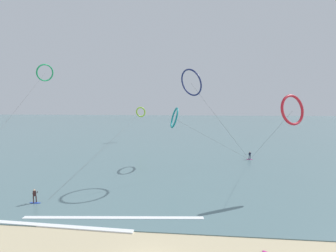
{
  "coord_description": "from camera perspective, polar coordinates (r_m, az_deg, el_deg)",
  "views": [
    {
      "loc": [
        2.83,
        -13.79,
        11.86
      ],
      "look_at": [
        0.0,
        19.64,
        8.36
      ],
      "focal_mm": 22.9,
      "sensor_mm": 36.0,
      "label": 1
    }
  ],
  "objects": [
    {
      "name": "surfer_cobalt",
      "position": [
        31.12,
        -31.95,
        -15.74
      ],
      "size": [
        1.4,
        0.73,
        1.7
      ],
      "rotation": [
        0.0,
        0.0,
        0.82
      ],
      "color": "#2647B7",
      "rests_on": "ground"
    },
    {
      "name": "kite_emerald",
      "position": [
        58.52,
        -29.94,
        12.17
      ],
      "size": [
        4.34,
        27.12,
        21.0
      ],
      "rotation": [
        0.0,
        0.0,
        4.26
      ],
      "color": "#199351",
      "rests_on": "ground"
    },
    {
      "name": "surfer_magenta",
      "position": [
        48.97,
        20.92,
        -7.47
      ],
      "size": [
        1.4,
        0.65,
        1.7
      ],
      "rotation": [
        0.0,
        0.0,
        0.34
      ],
      "color": "#CC288E",
      "rests_on": "ground"
    },
    {
      "name": "kite_crimson",
      "position": [
        32.6,
        30.2,
        3.72
      ],
      "size": [
        4.19,
        17.77,
        13.12
      ],
      "rotation": [
        0.0,
        0.0,
        0.48
      ],
      "color": "red",
      "rests_on": "ground"
    },
    {
      "name": "kite_navy",
      "position": [
        34.6,
        6.2,
        11.37
      ],
      "size": [
        14.93,
        13.59,
        17.28
      ],
      "rotation": [
        0.0,
        0.0,
        2.29
      ],
      "color": "navy",
      "rests_on": "ground"
    },
    {
      "name": "wave_crest_mid",
      "position": [
        24.81,
        -14.37,
        -22.64
      ],
      "size": [
        18.71,
        1.98,
        0.12
      ],
      "primitive_type": "cube",
      "rotation": [
        0.0,
        0.0,
        0.08
      ],
      "color": "white",
      "rests_on": "ground"
    },
    {
      "name": "kite_teal",
      "position": [
        41.68,
        1.73,
        2.18
      ],
      "size": [
        16.99,
        6.43,
        11.19
      ],
      "rotation": [
        0.0,
        0.0,
        4.95
      ],
      "color": "teal",
      "rests_on": "ground"
    },
    {
      "name": "sea_water",
      "position": [
        119.05,
        3.45,
        0.25
      ],
      "size": [
        400.0,
        200.0,
        0.08
      ],
      "primitive_type": "cube",
      "color": "slate",
      "rests_on": "ground"
    },
    {
      "name": "wave_crest_near",
      "position": [
        25.49,
        -28.33,
        -22.35
      ],
      "size": [
        16.09,
        1.06,
        0.12
      ],
      "primitive_type": "cube",
      "rotation": [
        0.0,
        0.0,
        -0.04
      ],
      "color": "white",
      "rests_on": "ground"
    },
    {
      "name": "kite_lime",
      "position": [
        68.69,
        -7.28,
        3.69
      ],
      "size": [
        4.09,
        45.07,
        10.89
      ],
      "rotation": [
        0.0,
        0.0,
        0.66
      ],
      "color": "#8CC62D",
      "rests_on": "ground"
    }
  ]
}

